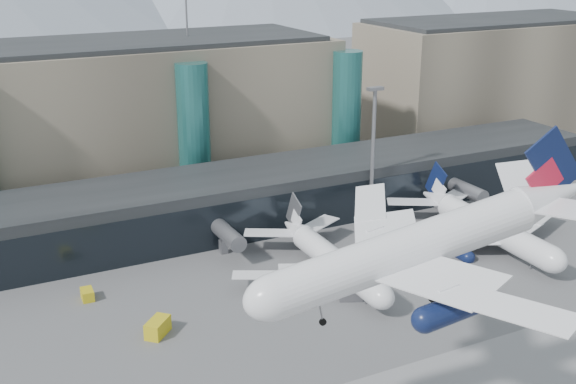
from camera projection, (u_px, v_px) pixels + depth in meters
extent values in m
cube|color=black|center=(200.00, 205.00, 129.67)|extent=(170.00, 18.00, 10.00)
cube|color=black|center=(218.00, 227.00, 122.49)|extent=(170.00, 0.40, 8.00)
cylinder|color=slate|center=(223.00, 230.00, 120.65)|extent=(2.80, 14.00, 2.80)
cube|color=slate|center=(223.00, 247.00, 121.63)|extent=(1.20, 1.20, 2.40)
cylinder|color=slate|center=(459.00, 187.00, 141.83)|extent=(2.80, 14.00, 2.80)
cube|color=slate|center=(458.00, 201.00, 142.81)|extent=(1.20, 1.20, 2.40)
cube|color=gray|center=(23.00, 128.00, 142.80)|extent=(130.00, 30.00, 30.00)
cube|color=black|center=(13.00, 49.00, 137.70)|extent=(123.50, 28.00, 1.00)
cube|color=gray|center=(491.00, 79.00, 193.63)|extent=(70.00, 30.00, 30.00)
cube|color=black|center=(497.00, 20.00, 188.53)|extent=(66.50, 28.00, 1.00)
cylinder|color=#246664|center=(194.00, 134.00, 142.33)|extent=(6.40, 6.40, 28.00)
cylinder|color=#246664|center=(346.00, 115.00, 157.16)|extent=(6.40, 6.40, 28.00)
cylinder|color=slate|center=(186.00, 2.00, 150.06)|extent=(0.40, 0.40, 16.00)
cylinder|color=slate|center=(373.00, 158.00, 131.47)|extent=(0.70, 0.70, 25.00)
cube|color=slate|center=(375.00, 89.00, 127.26)|extent=(3.00, 1.20, 0.60)
cylinder|color=white|center=(424.00, 231.00, 68.85)|extent=(26.84, 7.50, 4.39)
ellipsoid|color=white|center=(294.00, 250.00, 64.60)|extent=(6.63, 5.09, 4.39)
cone|color=white|center=(569.00, 207.00, 74.24)|extent=(8.04, 5.26, 4.39)
cube|color=white|center=(499.00, 275.00, 61.29)|extent=(12.03, 20.00, 0.22)
cylinder|color=#0D173C|center=(467.00, 290.00, 63.56)|extent=(5.55, 3.03, 2.42)
cube|color=white|center=(394.00, 203.00, 78.11)|extent=(15.45, 19.48, 0.22)
cylinder|color=#0D173C|center=(391.00, 232.00, 76.34)|extent=(5.55, 3.03, 2.42)
cube|color=white|center=(536.00, 190.00, 78.88)|extent=(8.73, 10.24, 0.18)
cube|color=#B71630|center=(566.00, 188.00, 73.28)|extent=(4.39, 0.83, 4.23)
cylinder|color=slate|center=(334.00, 272.00, 66.82)|extent=(0.18, 0.18, 3.51)
cylinder|color=black|center=(333.00, 287.00, 67.32)|extent=(0.81, 0.37, 0.78)
cylinder|color=black|center=(445.00, 282.00, 68.32)|extent=(1.04, 0.51, 1.00)
cylinder|color=black|center=(418.00, 260.00, 73.00)|extent=(1.04, 0.51, 1.00)
cylinder|color=white|center=(332.00, 252.00, 112.10)|extent=(4.13, 23.28, 3.85)
ellipsoid|color=white|center=(372.00, 281.00, 102.24)|extent=(3.91, 5.44, 3.85)
cone|color=white|center=(289.00, 219.00, 124.73)|extent=(3.93, 6.69, 3.85)
cube|color=white|center=(371.00, 242.00, 117.16)|extent=(17.45, 11.98, 0.19)
cylinder|color=#0D173C|center=(364.00, 259.00, 115.85)|extent=(2.17, 4.67, 2.12)
cube|color=white|center=(313.00, 214.00, 126.58)|extent=(9.19, 6.91, 0.15)
cube|color=white|center=(279.00, 261.00, 110.29)|extent=(17.41, 12.28, 0.19)
cylinder|color=#0D173C|center=(294.00, 274.00, 110.63)|extent=(2.17, 4.67, 2.12)
cube|color=white|center=(265.00, 222.00, 122.74)|extent=(9.17, 7.06, 0.15)
cube|color=slate|center=(289.00, 202.00, 123.99)|extent=(0.30, 5.75, 6.78)
cube|color=white|center=(291.00, 210.00, 123.53)|extent=(0.32, 3.85, 3.71)
cylinder|color=slate|center=(358.00, 287.00, 106.02)|extent=(0.16, 0.16, 3.08)
cylinder|color=black|center=(358.00, 296.00, 106.47)|extent=(0.25, 0.69, 0.68)
cylinder|color=black|center=(341.00, 269.00, 115.17)|extent=(0.35, 0.88, 0.88)
cylinder|color=black|center=(315.00, 274.00, 113.26)|extent=(0.35, 0.88, 0.88)
cylinder|color=white|center=(486.00, 218.00, 124.22)|extent=(5.01, 26.00, 4.29)
ellipsoid|color=white|center=(541.00, 245.00, 113.15)|extent=(4.46, 6.12, 4.29)
cone|color=white|center=(429.00, 189.00, 138.39)|extent=(4.50, 7.51, 4.29)
cube|color=white|center=(520.00, 211.00, 129.74)|extent=(19.47, 13.11, 0.21)
cylinder|color=#0D173C|center=(515.00, 227.00, 128.30)|extent=(2.50, 5.24, 2.36)
cube|color=white|center=(451.00, 184.00, 140.39)|extent=(10.26, 7.59, 0.17)
cube|color=white|center=(435.00, 227.00, 122.34)|extent=(19.35, 13.90, 0.21)
cylinder|color=#0D173C|center=(450.00, 240.00, 122.68)|extent=(2.50, 5.24, 2.36)
cube|color=white|center=(407.00, 191.00, 136.25)|extent=(10.19, 7.97, 0.17)
cube|color=#0D173C|center=(429.00, 171.00, 137.58)|extent=(0.44, 6.41, 7.55)
cube|color=white|center=(432.00, 179.00, 137.05)|extent=(0.42, 4.29, 4.13)
cylinder|color=slate|center=(521.00, 252.00, 117.39)|extent=(0.17, 0.17, 3.43)
cylinder|color=black|center=(520.00, 261.00, 117.88)|extent=(0.29, 0.77, 0.76)
cylinder|color=black|center=(491.00, 237.00, 127.61)|extent=(0.41, 0.99, 0.98)
cylinder|color=black|center=(468.00, 241.00, 125.56)|extent=(0.41, 0.99, 0.98)
cube|color=gold|center=(87.00, 294.00, 106.03)|extent=(1.81, 2.81, 1.58)
cube|color=#454549|center=(351.00, 294.00, 105.86)|extent=(3.82, 3.04, 1.88)
cube|color=silver|center=(379.00, 247.00, 122.71)|extent=(2.80, 2.46, 1.41)
cube|color=silver|center=(378.00, 261.00, 117.56)|extent=(1.66, 2.28, 1.19)
cube|color=gold|center=(158.00, 327.00, 96.38)|extent=(4.31, 4.35, 2.22)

